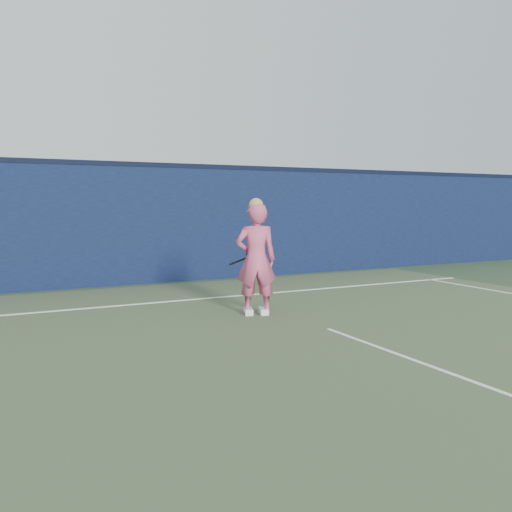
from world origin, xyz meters
TOP-DOWN VIEW (x-y plane):
  - ground at (0.00, 0.00)m, footprint 80.00×80.00m
  - backstop_wall at (0.00, 6.50)m, footprint 24.00×0.40m
  - wall_cap at (0.00, 6.50)m, footprint 24.00×0.42m
  - player at (-0.43, 2.36)m, footprint 0.73×0.59m
  - racket at (-0.28, 2.83)m, footprint 0.57×0.15m
  - court_lines at (0.00, -0.33)m, footprint 11.00×12.04m

SIDE VIEW (x-z plane):
  - ground at x=0.00m, z-range 0.00..0.00m
  - court_lines at x=0.00m, z-range 0.01..0.01m
  - racket at x=-0.28m, z-range 0.71..1.01m
  - player at x=-0.43m, z-range -0.03..1.78m
  - backstop_wall at x=0.00m, z-range 0.00..2.50m
  - wall_cap at x=0.00m, z-range 2.50..2.60m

